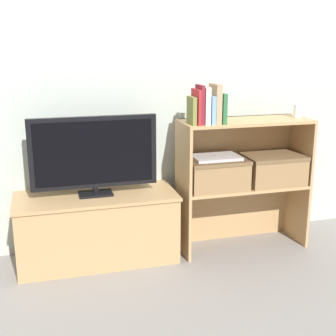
{
  "coord_description": "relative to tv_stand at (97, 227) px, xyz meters",
  "views": [
    {
      "loc": [
        -0.8,
        -2.74,
        1.46
      ],
      "look_at": [
        0.0,
        0.17,
        0.63
      ],
      "focal_mm": 50.0,
      "sensor_mm": 36.0,
      "label": 1
    }
  ],
  "objects": [
    {
      "name": "ground_plane",
      "position": [
        0.48,
        -0.22,
        -0.23
      ],
      "size": [
        16.0,
        16.0,
        0.0
      ],
      "primitive_type": "plane",
      "color": "gray"
    },
    {
      "name": "wall_back",
      "position": [
        0.48,
        0.25,
        0.97
      ],
      "size": [
        10.0,
        0.05,
        2.4
      ],
      "color": "#B2BCB2",
      "rests_on": "ground_plane"
    },
    {
      "name": "tv_stand",
      "position": [
        0.0,
        0.0,
        0.0
      ],
      "size": [
        1.07,
        0.46,
        0.47
      ],
      "color": "tan",
      "rests_on": "ground_plane"
    },
    {
      "name": "tv",
      "position": [
        0.0,
        -0.0,
        0.51
      ],
      "size": [
        0.82,
        0.14,
        0.52
      ],
      "color": "black",
      "rests_on": "tv_stand"
    },
    {
      "name": "bookshelf_lower_tier",
      "position": [
        1.04,
        0.01,
        0.06
      ],
      "size": [
        0.91,
        0.34,
        0.47
      ],
      "color": "tan",
      "rests_on": "ground_plane"
    },
    {
      "name": "bookshelf_upper_tier",
      "position": [
        1.04,
        0.01,
        0.53
      ],
      "size": [
        0.91,
        0.34,
        0.46
      ],
      "color": "tan",
      "rests_on": "bookshelf_lower_tier"
    },
    {
      "name": "book_olive",
      "position": [
        0.62,
        -0.11,
        0.78
      ],
      "size": [
        0.03,
        0.14,
        0.18
      ],
      "color": "olive",
      "rests_on": "bookshelf_upper_tier"
    },
    {
      "name": "book_crimson",
      "position": [
        0.65,
        -0.11,
        0.81
      ],
      "size": [
        0.02,
        0.16,
        0.22
      ],
      "color": "#B22328",
      "rests_on": "bookshelf_upper_tier"
    },
    {
      "name": "book_maroon",
      "position": [
        0.68,
        -0.11,
        0.82
      ],
      "size": [
        0.02,
        0.13,
        0.25
      ],
      "color": "maroon",
      "rests_on": "bookshelf_upper_tier"
    },
    {
      "name": "book_ivory",
      "position": [
        0.71,
        -0.11,
        0.81
      ],
      "size": [
        0.03,
        0.16,
        0.24
      ],
      "color": "silver",
      "rests_on": "bookshelf_upper_tier"
    },
    {
      "name": "book_skyblue",
      "position": [
        0.75,
        -0.11,
        0.79
      ],
      "size": [
        0.03,
        0.16,
        0.18
      ],
      "color": "#709ECC",
      "rests_on": "bookshelf_upper_tier"
    },
    {
      "name": "book_tan",
      "position": [
        0.79,
        -0.11,
        0.82
      ],
      "size": [
        0.04,
        0.16,
        0.26
      ],
      "color": "tan",
      "rests_on": "bookshelf_upper_tier"
    },
    {
      "name": "book_forest",
      "position": [
        0.83,
        -0.11,
        0.79
      ],
      "size": [
        0.03,
        0.16,
        0.2
      ],
      "color": "#286638",
      "rests_on": "bookshelf_upper_tier"
    },
    {
      "name": "baby_monitor",
      "position": [
        1.43,
        -0.05,
        0.74
      ],
      "size": [
        0.05,
        0.04,
        0.12
      ],
      "color": "white",
      "rests_on": "bookshelf_upper_tier"
    },
    {
      "name": "storage_basket_left",
      "position": [
        0.82,
        -0.06,
        0.35
      ],
      "size": [
        0.41,
        0.31,
        0.21
      ],
      "color": "#937047",
      "rests_on": "bookshelf_lower_tier"
    },
    {
      "name": "storage_basket_right",
      "position": [
        1.25,
        -0.06,
        0.35
      ],
      "size": [
        0.41,
        0.31,
        0.21
      ],
      "color": "#937047",
      "rests_on": "bookshelf_lower_tier"
    },
    {
      "name": "laptop",
      "position": [
        0.82,
        -0.06,
        0.45
      ],
      "size": [
        0.32,
        0.22,
        0.02
      ],
      "color": "#BCBCC1",
      "rests_on": "storage_basket_left"
    }
  ]
}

